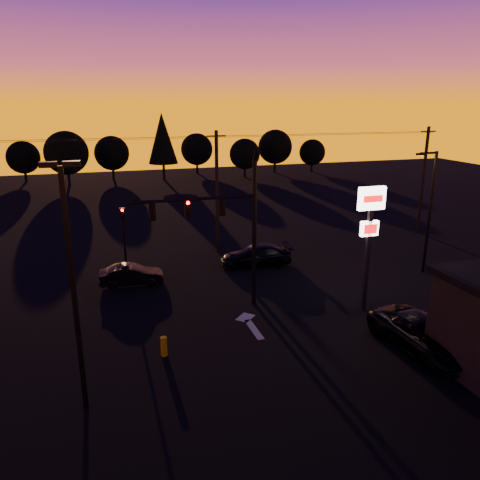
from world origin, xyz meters
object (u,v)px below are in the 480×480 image
Objects in this scene: bollard at (164,346)px; suv_parked at (423,335)px; pylon_sign at (370,223)px; streetlight at (429,207)px; secondary_signal at (124,230)px; car_right at (256,255)px; car_mid at (132,275)px; traffic_signal_mast at (226,221)px; parking_lot_light at (72,275)px.

suv_parked reaches higher than bollard.
streetlight is at bearing 30.08° from pylon_sign.
streetlight reaches higher than secondary_signal.
streetlight is 19.35m from bollard.
pylon_sign reaches higher than bollard.
car_right is 0.89× the size of suv_parked.
car_mid is at bearing 169.74° from streetlight.
traffic_signal_mast is 10.19m from parking_lot_light.
traffic_signal_mast is 1.54× the size of suv_parked.
secondary_signal is 1.12× the size of car_mid.
car_right is at bearing -77.18° from car_mid.
traffic_signal_mast is at bearing -56.81° from secondary_signal.
secondary_signal is 19.89m from streetlight.
streetlight is (14.01, 1.51, -0.52)m from traffic_signal_mast.
car_right reaches higher than bollard.
secondary_signal is (-4.90, 7.49, -2.07)m from traffic_signal_mast.
streetlight is 11.74m from car_right.
pylon_sign reaches higher than suv_parked.
secondary_signal is 0.78× the size of suv_parked.
bollard is at bearing -171.49° from pylon_sign.
parking_lot_light is 2.36× the size of car_mid.
pylon_sign is at bearing -116.69° from car_mid.
car_mid is (-18.75, 3.39, -3.78)m from streetlight.
streetlight is (21.41, 8.50, -0.85)m from parking_lot_light.
suv_parked is (0.23, -4.67, -4.14)m from pylon_sign.
bollard is 0.23× the size of car_mid.
streetlight is at bearing 17.43° from bollard.
secondary_signal is 4.82× the size of bollard.
pylon_sign is 7.54× the size of bollard.
traffic_signal_mast is at bearing -25.55° from car_right.
streetlight reaches higher than pylon_sign.
pylon_sign is at bearing -149.92° from streetlight.
car_mid is 0.70× the size of suv_parked.
parking_lot_light reaches higher than suv_parked.
suv_parked is (14.73, -0.17, -4.50)m from parking_lot_light.
secondary_signal is 0.48× the size of parking_lot_light.
car_right is at bearing 100.27° from suv_parked.
secondary_signal is at bearing 123.19° from traffic_signal_mast.
car_right is (11.23, 13.03, -4.56)m from parking_lot_light.
bollard is 11.79m from suv_parked.
streetlight is at bearing 6.14° from traffic_signal_mast.
secondary_signal is 14.90m from parking_lot_light.
secondary_signal is at bearing 162.44° from streetlight.
parking_lot_light is at bearing -136.63° from traffic_signal_mast.
traffic_signal_mast reaches higher than pylon_sign.
car_right is at bearing 110.98° from pylon_sign.
bollard is at bearing -162.57° from streetlight.
bollard is (-4.06, -4.17, -4.49)m from traffic_signal_mast.
bollard is 9.09m from car_mid.
suv_parked is at bearing -87.15° from pylon_sign.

